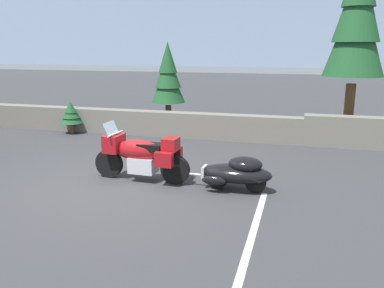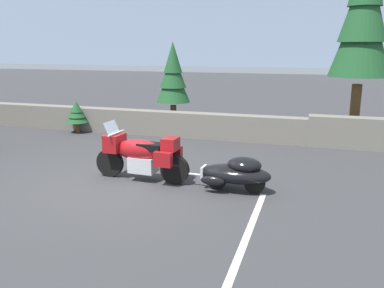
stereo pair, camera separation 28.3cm
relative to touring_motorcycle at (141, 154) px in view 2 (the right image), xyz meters
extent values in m
plane|color=#38383A|center=(-0.46, -0.41, -0.62)|extent=(80.00, 80.00, 0.00)
cube|color=slate|center=(-0.46, 4.68, -0.20)|extent=(8.00, 0.51, 0.84)
cube|color=#8C9EB7|center=(-0.46, 94.70, 7.38)|extent=(240.00, 80.00, 16.00)
cylinder|color=black|center=(-0.82, 0.03, -0.29)|extent=(0.66, 0.17, 0.66)
cylinder|color=black|center=(0.83, -0.03, -0.29)|extent=(0.66, 0.17, 0.66)
cube|color=silver|center=(0.06, 0.00, -0.24)|extent=(0.62, 0.46, 0.36)
ellipsoid|color=maroon|center=(-0.04, 0.00, 0.09)|extent=(1.22, 0.49, 0.48)
cube|color=maroon|center=(-0.67, 0.03, 0.21)|extent=(0.38, 0.53, 0.40)
cube|color=#9EB7C6|center=(-0.72, 0.03, 0.54)|extent=(0.21, 0.45, 0.34)
cube|color=black|center=(0.26, -0.01, 0.19)|extent=(0.57, 0.38, 0.16)
cube|color=maroon|center=(0.73, -0.03, 0.29)|extent=(0.34, 0.41, 0.28)
cube|color=maroon|center=(0.67, -0.33, 0.01)|extent=(0.41, 0.18, 0.32)
cube|color=maroon|center=(0.69, 0.27, 0.01)|extent=(0.41, 0.18, 0.32)
cylinder|color=silver|center=(-0.62, 0.02, 0.44)|extent=(0.07, 0.70, 0.04)
cylinder|color=silver|center=(-0.77, 0.03, -0.04)|extent=(0.26, 0.08, 0.54)
cylinder|color=black|center=(1.81, -0.07, -0.40)|extent=(0.44, 0.12, 0.44)
cylinder|color=black|center=(2.63, -0.10, -0.40)|extent=(0.44, 0.12, 0.44)
ellipsoid|color=black|center=(2.22, -0.09, -0.24)|extent=(1.53, 0.74, 0.40)
ellipsoid|color=black|center=(2.40, -0.09, -0.02)|extent=(0.74, 0.59, 0.32)
cube|color=silver|center=(1.51, -0.06, -0.26)|extent=(0.07, 0.32, 0.24)
ellipsoid|color=black|center=(1.79, -0.39, -0.34)|extent=(0.53, 0.16, 0.20)
ellipsoid|color=black|center=(1.82, 0.25, -0.34)|extent=(0.53, 0.16, 0.20)
cylinder|color=silver|center=(1.12, -0.04, -0.35)|extent=(0.70, 0.08, 0.05)
cylinder|color=brown|center=(4.94, 5.75, 0.30)|extent=(0.32, 0.32, 1.84)
cone|color=#1E5128|center=(4.94, 5.75, 2.92)|extent=(1.88, 1.88, 2.91)
cylinder|color=brown|center=(-1.26, 5.65, -0.16)|extent=(0.22, 0.22, 0.92)
cone|color=#1E5128|center=(-1.26, 5.65, 1.15)|extent=(1.22, 1.22, 1.45)
cone|color=#1E5128|center=(-1.26, 5.65, 1.58)|extent=(0.94, 0.94, 1.27)
cone|color=#1E5128|center=(-1.26, 5.65, 2.02)|extent=(0.67, 0.67, 1.09)
cylinder|color=brown|center=(-4.41, 4.22, -0.46)|extent=(0.15, 0.15, 0.33)
cone|color=#1E5128|center=(-4.41, 4.22, 0.01)|extent=(0.79, 0.79, 0.52)
cone|color=#1E5128|center=(-4.41, 4.22, 0.16)|extent=(0.61, 0.61, 0.45)
cone|color=#1E5128|center=(-4.41, 4.22, 0.32)|extent=(0.44, 0.44, 0.39)
cube|color=silver|center=(2.82, -1.91, -0.62)|extent=(0.12, 3.60, 0.01)
camera|label=1|loc=(3.49, -8.21, 2.37)|focal=37.74mm
camera|label=2|loc=(3.76, -8.13, 2.37)|focal=37.74mm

